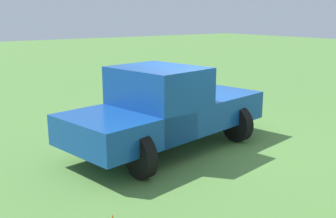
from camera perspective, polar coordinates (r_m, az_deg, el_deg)
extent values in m
plane|color=#54843D|center=(9.19, 4.29, -5.01)|extent=(80.00, 80.00, 0.00)
cylinder|color=black|center=(10.32, 2.79, -0.51)|extent=(0.84, 0.22, 0.84)
cylinder|color=black|center=(9.40, 9.86, -2.08)|extent=(0.84, 0.22, 0.84)
cylinder|color=black|center=(8.37, -11.11, -4.07)|extent=(0.84, 0.22, 0.84)
cylinder|color=black|center=(7.21, -4.02, -6.72)|extent=(0.84, 0.22, 0.84)
cube|color=#144799|center=(9.69, 5.87, 0.59)|extent=(2.13, 2.17, 0.64)
cube|color=#144799|center=(8.36, -1.36, 1.28)|extent=(2.07, 1.80, 1.40)
cube|color=slate|center=(8.28, -1.37, 4.26)|extent=(1.89, 1.55, 0.48)
cube|color=#144799|center=(7.85, -6.28, -2.63)|extent=(2.20, 2.55, 0.60)
cube|color=silver|center=(10.44, 8.86, -0.03)|extent=(1.77, 0.41, 0.16)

